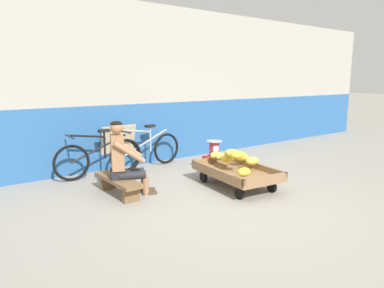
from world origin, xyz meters
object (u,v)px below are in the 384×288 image
at_px(vendor_seated, 123,159).
at_px(plastic_crate, 214,163).
at_px(low_bench, 118,183).
at_px(bicycle_far_left, 146,150).
at_px(banana_cart, 236,173).
at_px(shopping_bag, 233,168).
at_px(sign_board, 118,147).
at_px(bicycle_near_left, 100,157).
at_px(weighing_scale, 214,148).

bearing_deg(vendor_seated, plastic_crate, 7.18).
bearing_deg(low_bench, plastic_crate, 6.06).
relative_size(low_bench, plastic_crate, 3.08).
xyz_separation_m(vendor_seated, bicycle_far_left, (1.10, 1.26, -0.21)).
bearing_deg(banana_cart, shopping_bag, 50.40).
distance_m(vendor_seated, sign_board, 1.68).
bearing_deg(shopping_bag, bicycle_far_left, 126.40).
distance_m(bicycle_near_left, bicycle_far_left, 0.99).
height_order(vendor_seated, shopping_bag, vendor_seated).
bearing_deg(banana_cart, low_bench, 155.85).
distance_m(vendor_seated, shopping_bag, 2.19).
distance_m(low_bench, plastic_crate, 2.10).
bearing_deg(sign_board, vendor_seated, -111.70).
bearing_deg(bicycle_far_left, vendor_seated, -131.01).
height_order(vendor_seated, plastic_crate, vendor_seated).
bearing_deg(low_bench, sign_board, 65.30).
distance_m(plastic_crate, bicycle_near_left, 2.14).
bearing_deg(shopping_bag, banana_cart, -129.60).
height_order(banana_cart, sign_board, sign_board).
distance_m(vendor_seated, weighing_scale, 2.02).
xyz_separation_m(bicycle_far_left, sign_board, (-0.48, 0.29, 0.08)).
bearing_deg(bicycle_near_left, weighing_scale, -26.83).
distance_m(low_bench, bicycle_near_left, 1.21).
bearing_deg(banana_cart, vendor_seated, 155.67).
xyz_separation_m(weighing_scale, shopping_bag, (0.13, -0.39, -0.33)).
xyz_separation_m(weighing_scale, bicycle_near_left, (-1.90, 0.96, -0.10)).
bearing_deg(shopping_bag, plastic_crate, 108.21).
relative_size(weighing_scale, sign_board, 0.34).
distance_m(plastic_crate, weighing_scale, 0.30).
xyz_separation_m(banana_cart, weighing_scale, (0.37, 0.99, 0.21)).
xyz_separation_m(bicycle_near_left, shopping_bag, (2.03, -1.35, -0.23)).
bearing_deg(sign_board, banana_cart, -66.05).
xyz_separation_m(low_bench, bicycle_near_left, (0.19, 1.18, 0.15)).
height_order(banana_cart, plastic_crate, banana_cart).
bearing_deg(vendor_seated, sign_board, 68.30).
height_order(low_bench, shopping_bag, low_bench).
height_order(weighing_scale, bicycle_far_left, bicycle_far_left).
distance_m(low_bench, bicycle_far_left, 1.71).
bearing_deg(plastic_crate, bicycle_far_left, 131.87).
distance_m(low_bench, vendor_seated, 0.38).
relative_size(low_bench, shopping_bag, 4.61).
relative_size(low_bench, bicycle_far_left, 0.67).
bearing_deg(shopping_bag, vendor_seated, 176.22).
distance_m(banana_cart, bicycle_far_left, 2.08).
xyz_separation_m(banana_cart, shopping_bag, (0.50, 0.60, -0.12)).
distance_m(bicycle_far_left, shopping_bag, 1.76).
distance_m(low_bench, shopping_bag, 2.22).
relative_size(vendor_seated, bicycle_far_left, 0.69).
bearing_deg(bicycle_near_left, banana_cart, -51.89).
distance_m(banana_cart, vendor_seated, 1.83).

